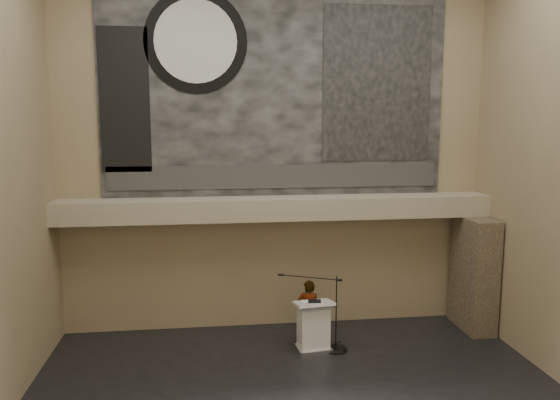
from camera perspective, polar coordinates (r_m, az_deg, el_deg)
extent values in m
cube|color=#8C7758|center=(12.85, -0.46, 5.17)|extent=(10.00, 0.02, 8.50)
cube|color=#8C7758|center=(5.03, 10.50, -0.32)|extent=(10.00, 0.02, 8.50)
cube|color=gray|center=(12.60, -0.23, -0.85)|extent=(10.00, 0.80, 0.50)
cylinder|color=#B2893D|center=(12.51, -7.50, -2.30)|extent=(0.04, 0.04, 0.06)
cylinder|color=#B2893D|center=(12.97, 8.16, -1.93)|extent=(0.04, 0.04, 0.06)
cube|color=black|center=(12.81, -0.45, 11.64)|extent=(8.00, 0.05, 5.00)
cube|color=#2B2B2B|center=(12.83, -0.42, 2.47)|extent=(7.76, 0.02, 0.55)
cylinder|color=black|center=(12.78, -8.80, 16.06)|extent=(2.30, 0.02, 2.30)
cylinder|color=silver|center=(12.76, -8.80, 16.07)|extent=(1.84, 0.02, 1.84)
cube|color=black|center=(13.28, 10.13, 11.84)|extent=(2.60, 0.02, 3.60)
cube|color=black|center=(12.81, -15.95, 9.98)|extent=(1.10, 0.02, 3.20)
cube|color=#433829|center=(13.89, 19.58, -7.23)|extent=(0.60, 1.40, 2.70)
cube|color=silver|center=(12.35, 3.49, -15.20)|extent=(0.78, 0.63, 0.08)
cube|color=white|center=(12.15, 3.52, -12.96)|extent=(0.68, 0.51, 0.96)
cube|color=white|center=(11.95, 3.56, -10.72)|extent=(0.87, 0.67, 0.14)
cube|color=black|center=(11.91, 3.63, -10.55)|extent=(0.30, 0.26, 0.04)
cube|color=white|center=(11.91, 2.84, -10.61)|extent=(0.28, 0.31, 0.00)
imported|color=silver|center=(12.49, 3.02, -11.54)|extent=(0.61, 0.49, 1.44)
cylinder|color=black|center=(12.40, 5.83, -15.26)|extent=(0.52, 0.52, 0.02)
cylinder|color=black|center=(12.09, 5.89, -11.70)|extent=(0.03, 0.03, 1.67)
cylinder|color=black|center=(11.99, 2.99, -8.07)|extent=(1.27, 0.60, 0.02)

